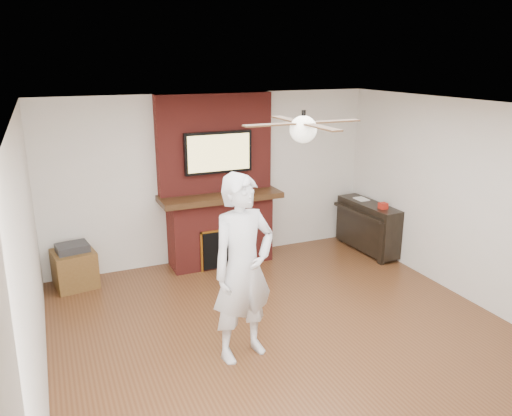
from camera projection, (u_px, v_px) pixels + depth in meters
name	position (u px, v px, depth m)	size (l,w,h in m)	color
room_shell	(300.00, 236.00, 5.03)	(5.36, 5.86, 2.86)	#4E2C17
fireplace	(218.00, 198.00, 7.35)	(1.78, 0.64, 2.50)	maroon
tv	(218.00, 152.00, 7.11)	(1.00, 0.08, 0.60)	black
ceiling_fan	(303.00, 128.00, 4.72)	(1.21, 1.21, 0.31)	black
person	(243.00, 269.00, 4.94)	(0.71, 0.47, 1.93)	silver
side_table	(74.00, 267.00, 6.71)	(0.60, 0.60, 0.60)	#563918
piano	(368.00, 226.00, 7.90)	(0.52, 1.24, 0.89)	black
cable_box	(239.00, 190.00, 7.34)	(0.34, 0.20, 0.05)	silver
candle_orange	(218.00, 264.00, 7.36)	(0.07, 0.07, 0.12)	orange
candle_green	(225.00, 261.00, 7.49)	(0.07, 0.07, 0.09)	#448F39
candle_cream	(236.00, 259.00, 7.52)	(0.08, 0.08, 0.12)	beige
candle_blue	(231.00, 261.00, 7.50)	(0.06, 0.06, 0.08)	#326198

